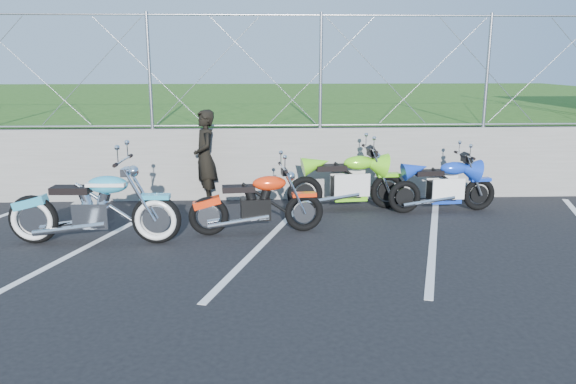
{
  "coord_description": "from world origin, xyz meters",
  "views": [
    {
      "loc": [
        -0.04,
        -6.6,
        2.48
      ],
      "look_at": [
        0.32,
        1.3,
        0.63
      ],
      "focal_mm": 35.0,
      "sensor_mm": 36.0,
      "label": 1
    }
  ],
  "objects_px": {
    "sportbike_green": "(349,184)",
    "sportbike_blue": "(444,187)",
    "person_standing": "(205,158)",
    "cruiser_turquoise": "(96,210)",
    "naked_orange": "(259,205)"
  },
  "relations": [
    {
      "from": "sportbike_green",
      "to": "sportbike_blue",
      "type": "height_order",
      "value": "sportbike_green"
    },
    {
      "from": "person_standing",
      "to": "cruiser_turquoise",
      "type": "bearing_deg",
      "value": -46.6
    },
    {
      "from": "sportbike_green",
      "to": "naked_orange",
      "type": "bearing_deg",
      "value": -146.51
    },
    {
      "from": "cruiser_turquoise",
      "to": "sportbike_blue",
      "type": "height_order",
      "value": "cruiser_turquoise"
    },
    {
      "from": "person_standing",
      "to": "sportbike_blue",
      "type": "bearing_deg",
      "value": 65.02
    },
    {
      "from": "naked_orange",
      "to": "sportbike_blue",
      "type": "xyz_separation_m",
      "value": [
        3.09,
        1.07,
        -0.01
      ]
    },
    {
      "from": "cruiser_turquoise",
      "to": "person_standing",
      "type": "height_order",
      "value": "person_standing"
    },
    {
      "from": "sportbike_green",
      "to": "person_standing",
      "type": "bearing_deg",
      "value": 162.26
    },
    {
      "from": "sportbike_green",
      "to": "cruiser_turquoise",
      "type": "bearing_deg",
      "value": -162.67
    },
    {
      "from": "naked_orange",
      "to": "cruiser_turquoise",
      "type": "bearing_deg",
      "value": -176.46
    },
    {
      "from": "naked_orange",
      "to": "sportbike_blue",
      "type": "distance_m",
      "value": 3.27
    },
    {
      "from": "cruiser_turquoise",
      "to": "sportbike_green",
      "type": "height_order",
      "value": "cruiser_turquoise"
    },
    {
      "from": "cruiser_turquoise",
      "to": "person_standing",
      "type": "xyz_separation_m",
      "value": [
        1.29,
        2.13,
        0.36
      ]
    },
    {
      "from": "naked_orange",
      "to": "sportbike_green",
      "type": "height_order",
      "value": "sportbike_green"
    },
    {
      "from": "sportbike_blue",
      "to": "person_standing",
      "type": "relative_size",
      "value": 1.12
    }
  ]
}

